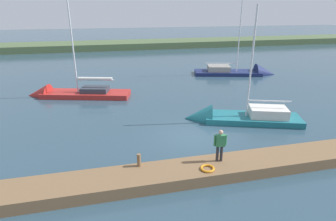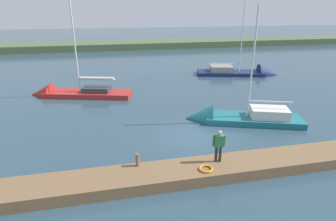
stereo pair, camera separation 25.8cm
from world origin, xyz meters
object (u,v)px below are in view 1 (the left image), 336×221
object	(u,v)px
sailboat_outer_mooring	(70,95)
sailboat_inner_slip	(232,119)
sailboat_far_left	(243,74)
life_ring_buoy	(207,168)
person_on_dock	(220,144)
mooring_post_near	(139,160)

from	to	relation	value
sailboat_outer_mooring	sailboat_inner_slip	bearing A→B (deg)	159.31
sailboat_outer_mooring	sailboat_far_left	distance (m)	19.91
life_ring_buoy	person_on_dock	size ratio (longest dim) A/B	0.40
sailboat_inner_slip	sailboat_outer_mooring	world-z (taller)	sailboat_outer_mooring
sailboat_inner_slip	person_on_dock	size ratio (longest dim) A/B	5.38
mooring_post_near	life_ring_buoy	distance (m)	3.20
sailboat_far_left	person_on_dock	distance (m)	21.94
sailboat_far_left	person_on_dock	world-z (taller)	sailboat_far_left
sailboat_inner_slip	sailboat_outer_mooring	size ratio (longest dim) A/B	0.83
sailboat_inner_slip	life_ring_buoy	bearing A→B (deg)	75.29
mooring_post_near	person_on_dock	world-z (taller)	person_on_dock
sailboat_far_left	sailboat_outer_mooring	bearing A→B (deg)	-152.61
mooring_post_near	life_ring_buoy	size ratio (longest dim) A/B	0.95
life_ring_buoy	person_on_dock	distance (m)	1.33
mooring_post_near	person_on_dock	size ratio (longest dim) A/B	0.38
sailboat_far_left	life_ring_buoy	bearing A→B (deg)	-106.87
life_ring_buoy	sailboat_far_left	world-z (taller)	sailboat_far_left
mooring_post_near	life_ring_buoy	world-z (taller)	mooring_post_near
sailboat_far_left	mooring_post_near	bearing A→B (deg)	-114.38
mooring_post_near	person_on_dock	distance (m)	3.90
mooring_post_near	life_ring_buoy	xyz separation A→B (m)	(-3.02, 1.02, -0.26)
mooring_post_near	sailboat_outer_mooring	bearing A→B (deg)	-72.61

